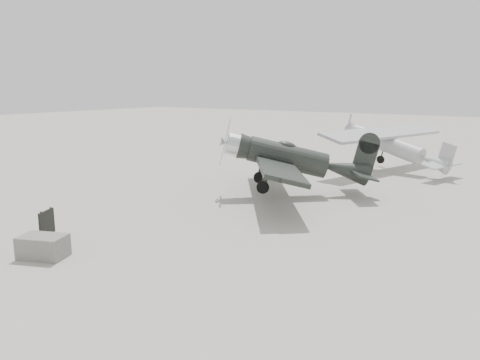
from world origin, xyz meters
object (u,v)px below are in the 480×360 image
(highwing_monoplane, at_px, (391,142))
(sign_board, at_px, (47,223))
(equipment_block, at_px, (43,247))
(lowwing_monoplane, at_px, (294,159))

(highwing_monoplane, xyz_separation_m, sign_board, (-5.81, -21.47, -1.20))
(equipment_block, height_order, sign_board, sign_board)
(highwing_monoplane, xyz_separation_m, equipment_block, (-4.78, -22.35, -1.61))
(highwing_monoplane, height_order, sign_board, highwing_monoplane)
(equipment_block, relative_size, sign_board, 1.14)
(lowwing_monoplane, bearing_deg, sign_board, -143.21)
(lowwing_monoplane, xyz_separation_m, highwing_monoplane, (2.04, 9.80, 0.09))
(lowwing_monoplane, xyz_separation_m, sign_board, (-3.78, -11.67, -1.11))
(lowwing_monoplane, relative_size, equipment_block, 6.79)
(lowwing_monoplane, relative_size, sign_board, 7.76)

